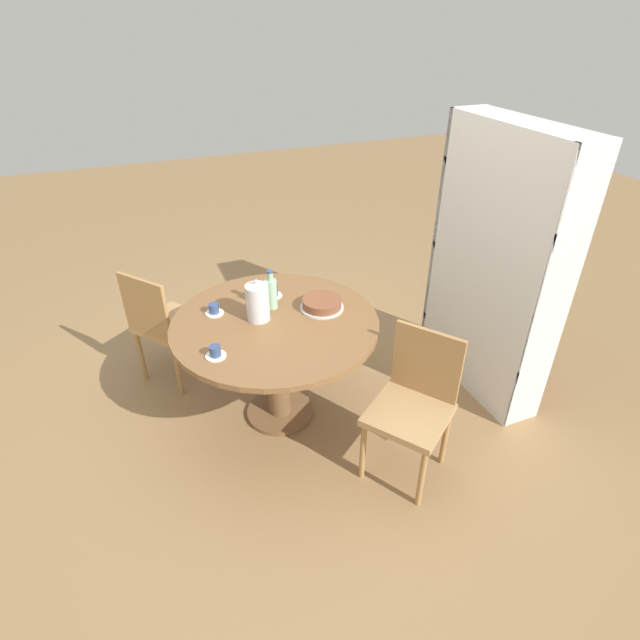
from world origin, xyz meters
TOP-DOWN VIEW (x-y plane):
  - ground_plane at (0.00, 0.00)m, footprint 14.00×14.00m
  - dining_table at (0.00, 0.00)m, footprint 1.27×1.27m
  - chair_a at (-0.67, -0.61)m, footprint 0.59×0.59m
  - chair_b at (0.70, 0.58)m, footprint 0.59×0.59m
  - bookshelf at (0.14, 1.45)m, footprint 1.05×0.28m
  - coffee_pot at (-0.06, -0.08)m, footprint 0.14×0.14m
  - water_bottle at (-0.16, 0.03)m, footprint 0.07×0.07m
  - cake_main at (-0.03, 0.32)m, footprint 0.28×0.28m
  - cup_a at (-0.30, 0.08)m, footprint 0.11×0.11m
  - cup_b at (-0.22, -0.32)m, footprint 0.11×0.11m
  - cup_c at (0.22, -0.41)m, footprint 0.11×0.11m

SIDE VIEW (x-z plane):
  - ground_plane at x=0.00m, z-range 0.00..0.00m
  - chair_a at x=-0.67m, z-range 0.04..0.93m
  - chair_b at x=0.70m, z-range 0.04..0.93m
  - dining_table at x=0.00m, z-range 0.23..0.99m
  - cup_a at x=-0.30m, z-range 0.74..0.81m
  - cup_b at x=-0.22m, z-range 0.74..0.81m
  - cup_c at x=0.22m, z-range 0.74..0.81m
  - cake_main at x=-0.03m, z-range 0.75..0.82m
  - water_bottle at x=-0.16m, z-range 0.73..0.99m
  - coffee_pot at x=-0.06m, z-range 0.74..1.01m
  - bookshelf at x=0.14m, z-range -0.03..1.79m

